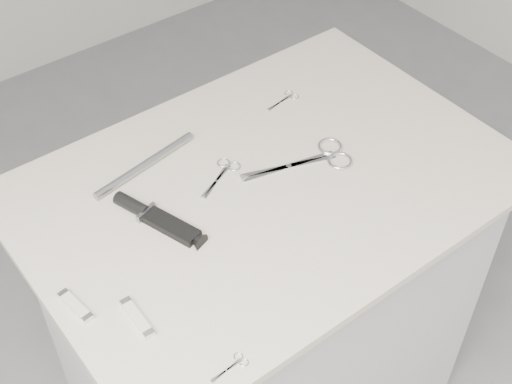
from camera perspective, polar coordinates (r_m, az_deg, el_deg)
plinth at (r=1.82m, az=0.74°, el=-9.83°), size 0.90×0.60×0.90m
display_board at (r=1.47m, az=0.90°, el=0.62°), size 1.00×0.70×0.02m
large_shears at (r=1.51m, az=5.02°, el=2.72°), size 0.24×0.13×0.01m
embroidery_scissors_a at (r=1.48m, az=-2.62°, el=1.63°), size 0.12×0.08×0.00m
embroidery_scissors_b at (r=1.67m, az=2.39°, el=7.46°), size 0.09×0.04×0.00m
tiny_scissors at (r=1.19m, az=-1.85°, el=-13.71°), size 0.07×0.03×0.00m
sheathed_knife at (r=1.39m, az=-8.25°, el=-1.96°), size 0.09×0.20×0.03m
pocket_knife_a at (r=1.28m, az=-14.24°, el=-8.85°), size 0.03×0.08×0.01m
pocket_knife_b at (r=1.25m, az=-9.49°, el=-9.89°), size 0.02×0.09×0.01m
metal_rail at (r=1.50m, az=-8.87°, el=2.17°), size 0.26×0.06×0.02m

